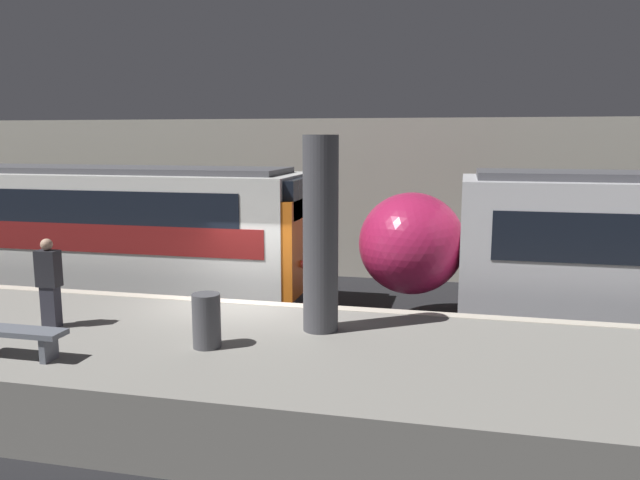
# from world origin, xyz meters

# --- Properties ---
(ground_plane) EXTENTS (120.00, 120.00, 0.00)m
(ground_plane) POSITION_xyz_m (0.00, 0.00, 0.00)
(ground_plane) COLOR black
(platform) EXTENTS (40.00, 4.72, 1.12)m
(platform) POSITION_xyz_m (0.00, -2.36, 0.55)
(platform) COLOR gray
(platform) RESTS_ON ground
(station_rear_barrier) EXTENTS (50.00, 0.15, 4.89)m
(station_rear_barrier) POSITION_xyz_m (0.00, 7.42, 2.45)
(station_rear_barrier) COLOR #B2AD9E
(station_rear_barrier) RESTS_ON ground
(support_pillar_near) EXTENTS (0.59, 0.59, 3.27)m
(support_pillar_near) POSITION_xyz_m (1.96, -1.53, 2.75)
(support_pillar_near) COLOR #47474C
(support_pillar_near) RESTS_ON platform
(person_waiting) EXTENTS (0.38, 0.24, 1.54)m
(person_waiting) POSITION_xyz_m (-2.59, -2.42, 1.91)
(person_waiting) COLOR #2D2D38
(person_waiting) RESTS_ON platform
(platform_bench) EXTENTS (1.50, 0.40, 0.45)m
(platform_bench) POSITION_xyz_m (-2.10, -3.87, 1.45)
(platform_bench) COLOR slate
(platform_bench) RESTS_ON platform
(trash_bin) EXTENTS (0.44, 0.44, 0.85)m
(trash_bin) POSITION_xyz_m (0.43, -2.78, 1.53)
(trash_bin) COLOR #4C4C51
(trash_bin) RESTS_ON platform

